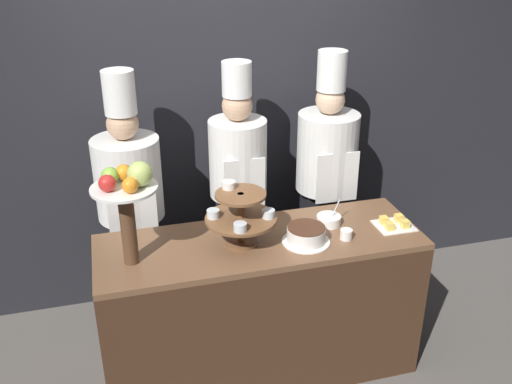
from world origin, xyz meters
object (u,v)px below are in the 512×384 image
at_px(fruit_pedestal, 127,194).
at_px(chef_center_left, 238,184).
at_px(serving_bowl_far, 329,220).
at_px(cup_white, 346,234).
at_px(chef_center_right, 326,175).
at_px(tiered_stand, 240,214).
at_px(cake_round, 306,235).
at_px(cake_square_tray, 394,224).
at_px(chef_left, 131,202).

relative_size(fruit_pedestal, chef_center_left, 0.31).
bearing_deg(fruit_pedestal, serving_bowl_far, 5.74).
xyz_separation_m(cup_white, chef_center_right, (0.17, 0.73, 0.03)).
xyz_separation_m(tiered_stand, cake_round, (0.35, -0.08, -0.14)).
bearing_deg(serving_bowl_far, cup_white, -80.95).
xyz_separation_m(cake_round, chef_center_right, (0.40, 0.71, 0.02)).
distance_m(tiered_stand, fruit_pedestal, 0.62).
xyz_separation_m(fruit_pedestal, cup_white, (1.17, -0.07, -0.36)).
bearing_deg(cake_square_tray, tiered_stand, 177.11).
distance_m(fruit_pedestal, cake_round, 1.00).
xyz_separation_m(serving_bowl_far, chef_center_left, (-0.42, 0.55, 0.04)).
bearing_deg(chef_center_left, chef_center_right, -0.00).
bearing_deg(chef_center_right, cake_round, -119.24).
height_order(cake_round, cake_square_tray, cake_round).
xyz_separation_m(tiered_stand, serving_bowl_far, (0.55, 0.08, -0.16)).
distance_m(cup_white, chef_center_right, 0.75).
bearing_deg(chef_center_left, tiered_stand, -102.49).
height_order(fruit_pedestal, serving_bowl_far, fruit_pedestal).
height_order(serving_bowl_far, chef_center_right, chef_center_right).
relative_size(serving_bowl_far, chef_center_left, 0.09).
relative_size(cup_white, serving_bowl_far, 0.44).
distance_m(cake_round, chef_center_left, 0.74).
bearing_deg(serving_bowl_far, cake_square_tray, -19.11).
distance_m(cake_square_tray, serving_bowl_far, 0.38).
xyz_separation_m(cake_round, chef_left, (-0.91, 0.71, -0.01)).
distance_m(serving_bowl_far, chef_center_right, 0.58).
height_order(cake_square_tray, serving_bowl_far, serving_bowl_far).
distance_m(tiered_stand, serving_bowl_far, 0.58).
distance_m(cup_white, chef_center_left, 0.86).
bearing_deg(fruit_pedestal, cup_white, -3.52).
height_order(fruit_pedestal, cake_square_tray, fruit_pedestal).
relative_size(tiered_stand, fruit_pedestal, 0.70).
bearing_deg(tiered_stand, chef_center_left, 77.51).
bearing_deg(serving_bowl_far, chef_left, 153.74).
height_order(cake_round, chef_center_right, chef_center_right).
bearing_deg(chef_center_left, cup_white, -58.77).
xyz_separation_m(chef_center_left, chef_center_right, (0.61, -0.00, -0.01)).
xyz_separation_m(cake_round, chef_center_left, (-0.21, 0.71, 0.03)).
height_order(tiered_stand, cake_round, tiered_stand).
relative_size(cake_square_tray, chef_center_left, 0.12).
xyz_separation_m(tiered_stand, chef_center_right, (0.75, 0.63, -0.12)).
bearing_deg(serving_bowl_far, chef_center_right, 70.22).
distance_m(chef_left, chef_center_right, 1.31).
bearing_deg(fruit_pedestal, chef_center_left, 42.46).
bearing_deg(cup_white, chef_left, 147.21).
distance_m(tiered_stand, chef_center_right, 0.99).
relative_size(serving_bowl_far, chef_center_right, 0.09).
distance_m(serving_bowl_far, chef_center_left, 0.69).
xyz_separation_m(cake_square_tray, chef_left, (-1.47, 0.67, 0.01)).
relative_size(cake_round, chef_center_right, 0.15).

